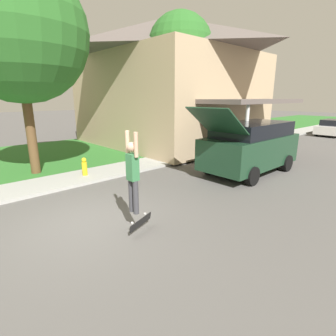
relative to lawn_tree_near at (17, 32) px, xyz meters
The scene contains 11 objects.
ground_plane 7.54m from the lawn_tree_near, ahead, with size 120.00×120.00×0.00m, color #54514F.
lawn 8.16m from the lawn_tree_near, 115.27° to the left, with size 10.00×80.00×0.08m.
sidewalk 7.90m from the lawn_tree_near, 72.81° to the left, with size 1.80×80.00×0.10m.
house 9.68m from the lawn_tree_near, 102.72° to the left, with size 13.03×9.59×7.86m.
lawn_tree_near is the anchor object (origin of this frame).
lawn_tree_far 7.25m from the lawn_tree_near, 81.34° to the left, with size 3.25×3.25×7.10m.
suv_parked 9.73m from the lawn_tree_near, 49.53° to the left, with size 2.19×5.24×2.76m.
car_down_street 22.83m from the lawn_tree_near, 78.43° to the left, with size 1.91×4.09×1.30m.
skateboarder 7.60m from the lawn_tree_near, ahead, with size 0.41×0.22×1.90m.
skateboard 8.39m from the lawn_tree_near, ahead, with size 0.30×0.77×0.25m.
fire_hydrant 5.33m from the lawn_tree_near, 36.44° to the left, with size 0.20×0.20×0.71m.
Camera 1 is at (5.89, -2.63, 3.06)m, focal length 28.00 mm.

